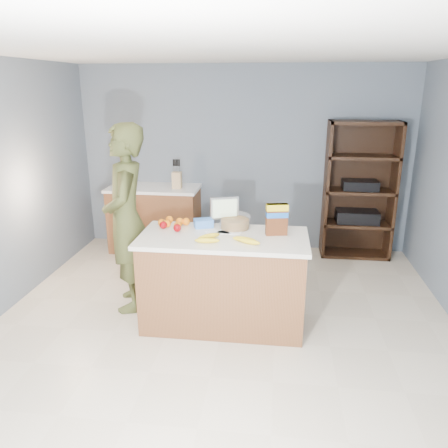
# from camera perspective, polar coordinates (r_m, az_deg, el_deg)

# --- Properties ---
(floor) EXTENTS (4.50, 5.00, 0.02)m
(floor) POSITION_cam_1_polar(r_m,az_deg,el_deg) (4.15, -0.62, -14.77)
(floor) COLOR beige
(floor) RESTS_ON ground
(walls) EXTENTS (4.52, 5.02, 2.51)m
(walls) POSITION_cam_1_polar(r_m,az_deg,el_deg) (3.55, -0.71, 8.34)
(walls) COLOR slate
(walls) RESTS_ON ground
(counter_peninsula) EXTENTS (1.56, 0.76, 0.90)m
(counter_peninsula) POSITION_cam_1_polar(r_m,az_deg,el_deg) (4.21, -0.08, -7.81)
(counter_peninsula) COLOR brown
(counter_peninsula) RESTS_ON ground
(back_cabinet) EXTENTS (1.24, 0.62, 0.90)m
(back_cabinet) POSITION_cam_1_polar(r_m,az_deg,el_deg) (6.17, -8.97, 0.77)
(back_cabinet) COLOR brown
(back_cabinet) RESTS_ON ground
(shelving_unit) EXTENTS (0.90, 0.40, 1.80)m
(shelving_unit) POSITION_cam_1_polar(r_m,az_deg,el_deg) (6.07, 17.14, 3.94)
(shelving_unit) COLOR black
(shelving_unit) RESTS_ON ground
(person) EXTENTS (0.62, 0.79, 1.89)m
(person) POSITION_cam_1_polar(r_m,az_deg,el_deg) (4.47, -12.62, 0.62)
(person) COLOR #3F441F
(person) RESTS_ON ground
(knife_block) EXTENTS (0.12, 0.10, 0.31)m
(knife_block) POSITION_cam_1_polar(r_m,az_deg,el_deg) (5.90, -6.17, 5.79)
(knife_block) COLOR tan
(knife_block) RESTS_ON back_cabinet
(envelopes) EXTENTS (0.35, 0.19, 0.00)m
(envelopes) POSITION_cam_1_polar(r_m,az_deg,el_deg) (4.11, -0.05, -1.11)
(envelopes) COLOR white
(envelopes) RESTS_ON counter_peninsula
(bananas) EXTENTS (0.59, 0.24, 0.05)m
(bananas) POSITION_cam_1_polar(r_m,az_deg,el_deg) (3.87, 0.42, -2.01)
(bananas) COLOR yellow
(bananas) RESTS_ON counter_peninsula
(apples) EXTENTS (0.23, 0.15, 0.08)m
(apples) POSITION_cam_1_polar(r_m,az_deg,el_deg) (4.20, -7.04, -0.32)
(apples) COLOR #820309
(apples) RESTS_ON counter_peninsula
(oranges) EXTENTS (0.31, 0.25, 0.08)m
(oranges) POSITION_cam_1_polar(r_m,az_deg,el_deg) (4.32, -6.81, 0.19)
(oranges) COLOR orange
(oranges) RESTS_ON counter_peninsula
(blue_carton) EXTENTS (0.21, 0.18, 0.08)m
(blue_carton) POSITION_cam_1_polar(r_m,az_deg,el_deg) (4.27, -2.69, 0.12)
(blue_carton) COLOR blue
(blue_carton) RESTS_ON counter_peninsula
(salad_bowl) EXTENTS (0.30, 0.30, 0.13)m
(salad_bowl) POSITION_cam_1_polar(r_m,az_deg,el_deg) (4.23, 1.44, 0.23)
(salad_bowl) COLOR #267219
(salad_bowl) RESTS_ON counter_peninsula
(tv) EXTENTS (0.28, 0.12, 0.28)m
(tv) POSITION_cam_1_polar(r_m,az_deg,el_deg) (4.30, 0.07, 1.93)
(tv) COLOR silver
(tv) RESTS_ON counter_peninsula
(cereal_box) EXTENTS (0.21, 0.11, 0.30)m
(cereal_box) POSITION_cam_1_polar(r_m,az_deg,el_deg) (4.03, 6.91, 0.91)
(cereal_box) COLOR #592B14
(cereal_box) RESTS_ON counter_peninsula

